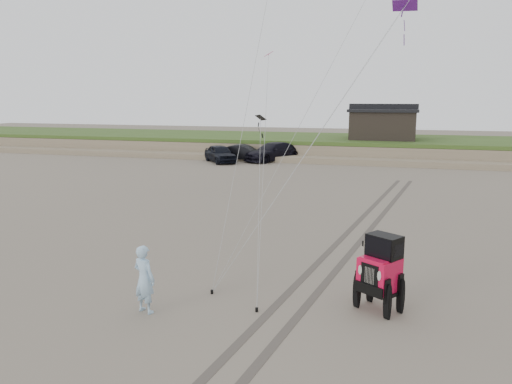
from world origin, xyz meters
TOP-DOWN VIEW (x-y plane):
  - ground at (0.00, 0.00)m, footprint 160.00×160.00m
  - dune_ridge at (0.00, 37.50)m, footprint 160.00×14.25m
  - cabin at (2.00, 37.00)m, footprint 6.40×5.40m
  - truck_a at (-11.64, 28.74)m, footprint 4.29×4.68m
  - truck_b at (-9.96, 30.36)m, footprint 4.47×1.80m
  - truck_c at (-7.36, 30.91)m, footprint 5.13×6.06m
  - jeep at (3.23, 0.42)m, footprint 4.11×4.85m
  - man at (-2.83, -1.41)m, footprint 0.79×0.63m
  - stake_main at (-1.56, 0.27)m, footprint 0.08×0.08m
  - stake_aux at (0.07, -0.59)m, footprint 0.08×0.08m
  - tire_tracks at (2.00, 8.00)m, footprint 5.22×29.74m

SIDE VIEW (x-z plane):
  - ground at x=0.00m, z-range 0.00..0.00m
  - tire_tracks at x=2.00m, z-range 0.00..0.01m
  - stake_main at x=-1.56m, z-range 0.00..0.12m
  - stake_aux at x=0.07m, z-range 0.00..0.12m
  - truck_b at x=-9.96m, z-range 0.00..1.45m
  - truck_a at x=-11.64m, z-range 0.00..1.55m
  - dune_ridge at x=0.00m, z-range -0.04..1.68m
  - truck_c at x=-7.36m, z-range 0.00..1.66m
  - jeep at x=3.23m, z-range 0.00..1.68m
  - man at x=-2.83m, z-range 0.00..1.88m
  - cabin at x=2.00m, z-range 1.56..4.91m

